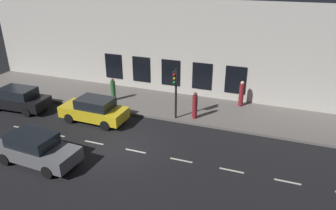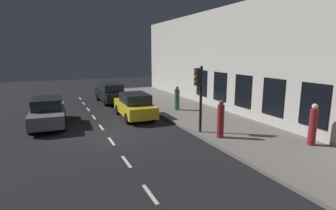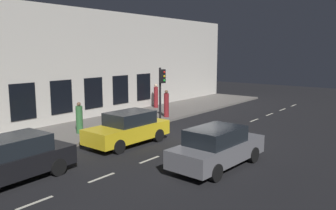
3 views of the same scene
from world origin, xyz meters
TOP-DOWN VIEW (x-y plane):
  - ground_plane at (0.00, 0.00)m, footprint 60.00×60.00m
  - sidewalk at (6.25, 0.00)m, footprint 4.50×32.00m
  - building_facade at (8.80, -0.00)m, footprint 0.65×32.00m
  - lane_centre_line at (0.00, -1.00)m, footprint 0.12×27.20m
  - traffic_light at (4.22, -1.82)m, footprint 0.48×0.32m
  - parked_car_0 at (2.40, 3.00)m, footprint 1.94×4.32m
  - parked_car_1 at (-2.65, 3.24)m, footprint 2.02×4.51m
  - parked_car_2 at (2.17, 8.99)m, footprint 1.99×4.52m
  - pedestrian_0 at (5.59, 3.41)m, footprint 0.43×0.43m
  - pedestrian_1 at (7.74, -5.47)m, footprint 0.38×0.38m
  - pedestrian_2 at (4.75, -2.96)m, footprint 0.39×0.39m

SIDE VIEW (x-z plane):
  - ground_plane at x=0.00m, z-range 0.00..0.00m
  - lane_centre_line at x=0.00m, z-range 0.00..0.01m
  - sidewalk at x=6.25m, z-range 0.00..0.15m
  - parked_car_0 at x=2.40m, z-range 0.00..1.58m
  - parked_car_1 at x=-2.65m, z-range 0.00..1.58m
  - parked_car_2 at x=2.17m, z-range 0.00..1.58m
  - pedestrian_0 at x=5.59m, z-range 0.09..1.75m
  - pedestrian_2 at x=4.75m, z-range 0.09..1.89m
  - pedestrian_1 at x=7.74m, z-range 0.10..1.93m
  - traffic_light at x=4.22m, z-range 0.80..4.11m
  - building_facade at x=8.80m, z-range -0.01..7.11m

